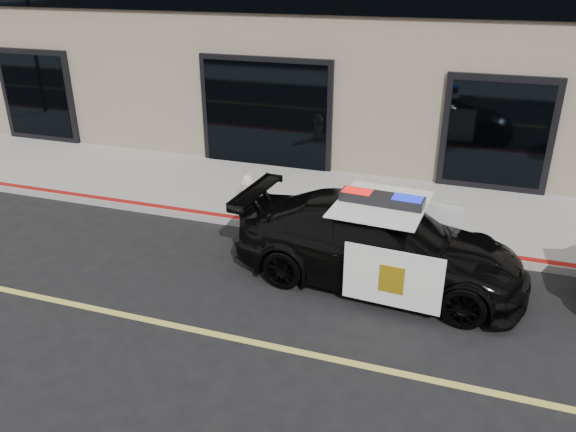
% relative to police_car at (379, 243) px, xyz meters
% --- Properties ---
extents(ground, '(120.00, 120.00, 0.00)m').
position_rel_police_car_xyz_m(ground, '(-2.75, -2.27, -0.70)').
color(ground, black).
rests_on(ground, ground).
extents(sidewalk_n, '(60.00, 3.50, 0.15)m').
position_rel_police_car_xyz_m(sidewalk_n, '(-2.75, 2.98, -0.63)').
color(sidewalk_n, gray).
rests_on(sidewalk_n, ground).
extents(police_car, '(2.65, 5.08, 1.57)m').
position_rel_police_car_xyz_m(police_car, '(0.00, 0.00, 0.00)').
color(police_car, black).
rests_on(police_car, ground).
extents(fire_hydrant, '(0.34, 0.47, 0.75)m').
position_rel_police_car_xyz_m(fire_hydrant, '(-3.11, 1.84, -0.20)').
color(fire_hydrant, beige).
rests_on(fire_hydrant, sidewalk_n).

